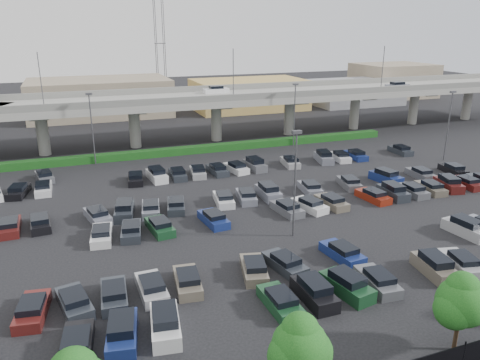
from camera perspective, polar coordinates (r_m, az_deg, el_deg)
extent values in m
plane|color=black|center=(52.09, 2.53, -3.30)|extent=(280.00, 280.00, 0.00)
cube|color=gray|center=(79.78, -6.43, 9.61)|extent=(150.00, 13.00, 1.10)
cube|color=slate|center=(73.64, -5.25, 9.75)|extent=(150.00, 0.50, 1.00)
cube|color=slate|center=(85.65, -7.49, 10.88)|extent=(150.00, 0.50, 1.00)
cylinder|color=gray|center=(78.30, -22.93, 5.21)|extent=(1.80, 1.80, 6.70)
cube|color=slate|center=(77.72, -23.21, 7.47)|extent=(2.60, 9.75, 0.50)
cylinder|color=gray|center=(78.82, -12.71, 6.29)|extent=(1.80, 1.80, 6.70)
cube|color=slate|center=(78.25, -12.88, 8.55)|extent=(2.60, 9.75, 0.50)
cylinder|color=gray|center=(81.77, -2.91, 7.14)|extent=(1.80, 1.80, 6.70)
cube|color=slate|center=(81.22, -2.94, 9.32)|extent=(2.60, 9.75, 0.50)
cylinder|color=gray|center=(86.91, 6.01, 7.73)|extent=(1.80, 1.80, 6.70)
cube|color=slate|center=(86.39, 6.08, 9.79)|extent=(2.60, 9.75, 0.50)
cylinder|color=gray|center=(93.87, 13.79, 8.10)|extent=(1.80, 1.80, 6.70)
cube|color=slate|center=(93.39, 13.94, 10.00)|extent=(2.60, 9.75, 0.50)
cylinder|color=gray|center=(102.28, 20.40, 8.29)|extent=(1.80, 1.80, 6.70)
cube|color=slate|center=(101.84, 20.60, 10.03)|extent=(2.60, 9.75, 0.50)
cylinder|color=gray|center=(111.82, 25.95, 8.37)|extent=(1.80, 1.80, 6.70)
cube|color=slate|center=(111.41, 26.18, 9.96)|extent=(2.60, 9.75, 0.50)
cube|color=white|center=(84.11, -2.92, 10.81)|extent=(4.40, 1.82, 0.82)
cube|color=black|center=(84.03, -2.93, 11.24)|extent=(2.30, 1.60, 0.50)
cube|color=slate|center=(94.90, 18.61, 10.76)|extent=(4.40, 1.82, 0.82)
cube|color=black|center=(94.83, 18.65, 11.13)|extent=(2.30, 1.60, 0.50)
cylinder|color=#4D4D52|center=(70.93, -23.10, 10.93)|extent=(0.14, 0.14, 8.00)
cylinder|color=#4D4D52|center=(75.12, -0.83, 12.69)|extent=(0.14, 0.14, 8.00)
cylinder|color=#4D4D52|center=(88.44, 16.99, 12.77)|extent=(0.14, 0.14, 8.00)
cube|color=#124014|center=(74.47, -4.92, 3.77)|extent=(66.00, 1.60, 1.10)
cylinder|color=black|center=(31.67, 25.58, -18.80)|extent=(0.10, 0.10, 2.00)
sphere|color=#134A15|center=(25.87, 7.32, -19.55)|extent=(3.04, 3.04, 3.04)
sphere|color=#134A15|center=(26.55, 8.60, -19.96)|extent=(2.39, 2.39, 2.39)
sphere|color=#134A15|center=(25.79, 6.11, -20.55)|extent=(2.39, 2.39, 2.39)
sphere|color=#134A15|center=(25.45, 7.35, -17.82)|extent=(2.06, 2.06, 2.06)
cylinder|color=#332316|center=(33.17, 24.82, -16.88)|extent=(0.26, 0.26, 1.97)
sphere|color=#134A15|center=(31.91, 25.40, -13.31)|extent=(3.07, 3.07, 3.07)
sphere|color=#134A15|center=(32.71, 26.05, -13.72)|extent=(2.41, 2.41, 2.41)
sphere|color=#134A15|center=(31.64, 24.63, -14.17)|extent=(2.41, 2.41, 2.41)
sphere|color=#134A15|center=(31.58, 25.52, -11.83)|extent=(2.08, 2.08, 2.08)
cube|color=black|center=(32.15, -19.25, -18.59)|extent=(2.39, 4.60, 0.82)
cube|color=black|center=(31.62, -19.36, -17.88)|extent=(1.89, 2.49, 0.50)
cube|color=navy|center=(32.11, -14.14, -17.85)|extent=(2.53, 4.64, 1.05)
cube|color=black|center=(31.64, -14.26, -16.65)|extent=(2.02, 2.83, 0.65)
cube|color=white|center=(32.37, -9.09, -17.14)|extent=(2.42, 4.61, 1.05)
cube|color=black|center=(31.90, -9.17, -15.94)|extent=(1.95, 2.80, 0.65)
cube|color=#174324|center=(34.54, 4.89, -14.68)|extent=(1.92, 4.44, 0.82)
cube|color=black|center=(34.05, 5.07, -13.95)|extent=(1.65, 2.33, 0.50)
cube|color=black|center=(35.58, 9.03, -13.56)|extent=(1.86, 4.42, 1.05)
cube|color=black|center=(35.16, 9.10, -12.42)|extent=(1.63, 2.62, 0.65)
cube|color=#174324|center=(36.86, 12.86, -12.60)|extent=(2.60, 4.66, 1.05)
cube|color=black|center=(36.45, 12.95, -11.49)|extent=(2.05, 2.85, 0.65)
cube|color=#57595F|center=(38.35, 16.38, -11.81)|extent=(2.18, 4.54, 0.82)
cube|color=black|center=(37.91, 16.65, -11.12)|extent=(1.79, 2.43, 0.50)
cube|color=#675F51|center=(41.55, 22.62, -9.90)|extent=(2.45, 4.62, 1.05)
cube|color=black|center=(41.19, 22.76, -8.89)|extent=(1.97, 2.81, 0.65)
cube|color=#A5A5A9|center=(43.40, 25.32, -9.22)|extent=(2.74, 4.69, 0.82)
cube|color=black|center=(43.02, 25.62, -8.57)|extent=(2.07, 2.60, 0.50)
cube|color=#561917|center=(36.51, -23.96, -14.39)|extent=(2.45, 4.62, 0.82)
cube|color=black|center=(36.02, -24.11, -13.71)|extent=(1.93, 2.51, 0.50)
cube|color=#2A2F36|center=(36.32, -19.53, -13.98)|extent=(2.66, 4.67, 0.82)
cube|color=black|center=(35.83, -19.63, -13.29)|extent=(2.03, 2.57, 0.50)
cube|color=#2A2F36|center=(36.35, -15.09, -13.49)|extent=(2.12, 4.52, 0.82)
cube|color=black|center=(35.85, -15.14, -12.79)|extent=(1.76, 2.41, 0.50)
cube|color=#A5A5A9|center=(36.58, -10.71, -12.92)|extent=(1.93, 4.45, 0.82)
cube|color=black|center=(36.09, -10.71, -12.22)|extent=(1.66, 2.34, 0.50)
cube|color=#675F51|center=(37.01, -6.42, -12.29)|extent=(2.30, 4.58, 0.82)
cube|color=black|center=(36.53, -6.38, -11.59)|extent=(1.85, 2.47, 0.50)
cube|color=#675F51|center=(38.46, 1.69, -10.91)|extent=(2.80, 4.70, 0.82)
cube|color=black|center=(38.00, 1.81, -10.21)|extent=(2.10, 2.61, 0.50)
cube|color=#2A2F36|center=(39.45, 5.46, -10.19)|extent=(2.61, 4.66, 0.82)
cube|color=black|center=(39.00, 5.61, -9.50)|extent=(2.00, 2.56, 0.50)
cube|color=navy|center=(41.91, 12.34, -8.75)|extent=(2.31, 4.58, 0.82)
cube|color=black|center=(41.48, 12.55, -8.09)|extent=(1.85, 2.47, 0.50)
cube|color=#A5A5A9|center=(50.16, 25.82, -5.45)|extent=(2.29, 4.57, 1.05)
cube|color=black|center=(49.87, 25.95, -4.59)|extent=(1.88, 2.76, 0.65)
cube|color=white|center=(46.11, -16.51, -6.51)|extent=(2.38, 4.60, 0.82)
cube|color=black|center=(45.67, -16.56, -5.90)|extent=(1.89, 2.49, 0.50)
cube|color=#2A2F36|center=(46.29, -13.11, -6.11)|extent=(2.53, 4.64, 0.82)
cube|color=black|center=(45.85, -13.13, -5.49)|extent=(1.97, 2.54, 0.50)
cube|color=#174324|center=(46.63, -9.75, -5.70)|extent=(2.35, 4.59, 0.82)
cube|color=black|center=(46.20, -9.75, -5.08)|extent=(1.87, 2.48, 0.50)
cube|color=navy|center=(47.79, -3.25, -4.84)|extent=(2.33, 4.58, 0.82)
cube|color=black|center=(47.37, -3.19, -4.23)|extent=(1.86, 2.47, 0.50)
cube|color=#57595F|center=(50.60, 5.72, -3.55)|extent=(2.33, 4.58, 0.82)
cube|color=black|center=(50.21, 5.85, -2.96)|extent=(1.86, 2.47, 0.50)
cube|color=white|center=(51.80, 8.47, -3.13)|extent=(2.77, 4.70, 0.82)
cube|color=black|center=(51.42, 8.60, -2.55)|extent=(2.08, 2.60, 0.50)
cube|color=#675F51|center=(53.12, 11.08, -2.73)|extent=(2.22, 4.55, 0.82)
cube|color=black|center=(52.74, 11.23, -2.16)|extent=(1.81, 2.44, 0.50)
cube|color=maroon|center=(56.06, 15.91, -1.97)|extent=(2.32, 4.58, 0.82)
cube|color=black|center=(55.70, 16.08, -1.43)|extent=(1.86, 2.47, 0.50)
cube|color=#2A2F36|center=(57.63, 18.14, -1.51)|extent=(2.07, 4.50, 1.05)
cube|color=black|center=(57.37, 18.22, -0.74)|extent=(1.75, 2.69, 0.65)
cube|color=#57595F|center=(59.36, 20.22, -1.28)|extent=(1.94, 4.45, 0.82)
cube|color=black|center=(59.02, 20.41, -0.77)|extent=(1.67, 2.34, 0.50)
cube|color=#675F51|center=(61.13, 22.20, -0.97)|extent=(2.33, 4.58, 0.82)
cube|color=black|center=(60.80, 22.39, -0.46)|extent=(1.86, 2.47, 0.50)
cube|color=#561917|center=(62.94, 24.07, -0.57)|extent=(2.80, 4.70, 1.05)
cube|color=black|center=(62.70, 24.17, 0.14)|extent=(2.17, 2.90, 0.65)
cube|color=#561917|center=(64.88, 25.81, -0.38)|extent=(1.88, 4.42, 0.82)
cube|color=black|center=(64.57, 26.02, 0.10)|extent=(1.63, 2.32, 0.50)
cube|color=#561917|center=(51.11, -26.22, -5.23)|extent=(1.88, 4.43, 0.82)
cube|color=black|center=(50.69, -26.34, -4.66)|extent=(1.63, 2.32, 0.50)
cube|color=black|center=(50.83, -23.15, -4.92)|extent=(2.15, 4.53, 0.82)
cube|color=black|center=(50.41, -23.25, -4.34)|extent=(1.77, 2.41, 0.50)
cube|color=slate|center=(50.71, -16.96, -4.25)|extent=(2.73, 4.69, 0.82)
cube|color=black|center=(50.30, -17.01, -3.66)|extent=(2.06, 2.59, 0.50)
cube|color=#2A2F36|center=(50.83, -13.88, -3.77)|extent=(2.67, 4.68, 1.05)
cube|color=black|center=(50.54, -13.96, -2.91)|extent=(2.09, 2.87, 0.65)
cube|color=slate|center=(51.19, -10.82, -3.53)|extent=(2.53, 4.64, 0.82)
cube|color=black|center=(50.78, -10.83, -2.95)|extent=(1.96, 2.54, 0.50)
cube|color=#2A2F36|center=(51.64, -7.82, -3.17)|extent=(2.70, 4.68, 0.82)
cube|color=black|center=(51.24, -7.80, -2.59)|extent=(2.05, 2.58, 0.50)
cube|color=white|center=(52.98, -2.01, -2.44)|extent=(2.41, 4.61, 0.82)
cube|color=black|center=(52.58, -1.95, -1.87)|extent=(1.90, 2.50, 0.50)
cube|color=slate|center=(53.84, 0.77, -2.08)|extent=(2.57, 4.65, 0.82)
cube|color=black|center=(53.45, 0.85, -1.52)|extent=(1.98, 2.55, 0.50)
cube|color=slate|center=(54.79, 3.46, -1.62)|extent=(1.94, 4.45, 1.05)
cube|color=black|center=(54.52, 3.47, -0.81)|extent=(1.67, 2.64, 0.65)
cube|color=slate|center=(57.16, 8.52, -1.06)|extent=(2.44, 4.62, 0.82)
cube|color=black|center=(56.79, 8.64, -0.52)|extent=(1.92, 2.51, 0.50)
cube|color=#57595F|center=(59.90, 13.14, -0.44)|extent=(2.62, 4.66, 0.82)
cube|color=black|center=(59.55, 13.29, 0.08)|extent=(2.01, 2.56, 0.50)
cube|color=navy|center=(62.97, 17.35, 0.23)|extent=(2.57, 4.65, 1.05)
cube|color=black|center=(62.73, 17.42, 0.94)|extent=(2.03, 2.84, 0.65)
cube|color=#57595F|center=(66.42, 21.13, 0.64)|extent=(2.10, 4.51, 0.82)
cube|color=black|center=(66.10, 21.30, 1.11)|extent=(1.75, 2.40, 0.50)
cube|color=black|center=(70.10, 24.53, 1.10)|extent=(2.47, 4.63, 0.82)
cube|color=black|center=(69.80, 24.71, 1.55)|extent=(1.93, 2.52, 0.50)
cube|color=black|center=(61.39, -25.38, -1.32)|extent=(2.67, 4.68, 0.82)
cube|color=black|center=(61.01, -25.47, -0.82)|extent=(2.03, 2.58, 0.50)
cube|color=white|center=(61.15, -22.83, -1.04)|extent=(1.85, 4.41, 0.82)
cube|color=black|center=(60.77, -22.91, -0.54)|extent=(1.62, 2.31, 0.50)
cube|color=black|center=(61.46, -12.60, 0.08)|extent=(2.42, 4.61, 0.82)
cube|color=black|center=(61.08, -12.62, 0.59)|extent=(1.91, 2.50, 0.50)
cube|color=white|center=(61.80, -10.09, 0.46)|extent=(2.24, 4.56, 1.05)
cube|color=black|center=(61.56, -10.13, 1.19)|extent=(1.85, 2.74, 0.65)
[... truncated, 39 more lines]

